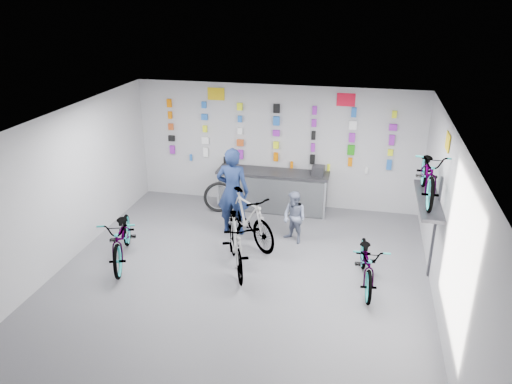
% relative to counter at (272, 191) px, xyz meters
% --- Properties ---
extents(floor, '(8.00, 8.00, 0.00)m').
position_rel_counter_xyz_m(floor, '(0.00, -3.54, -0.49)').
color(floor, '#504F54').
rests_on(floor, ground).
extents(ceiling, '(8.00, 8.00, 0.00)m').
position_rel_counter_xyz_m(ceiling, '(0.00, -3.54, 2.51)').
color(ceiling, white).
rests_on(ceiling, wall_back).
extents(wall_back, '(7.00, 0.00, 7.00)m').
position_rel_counter_xyz_m(wall_back, '(0.00, 0.46, 1.01)').
color(wall_back, '#BBBBBE').
rests_on(wall_back, floor).
extents(wall_front, '(7.00, 0.00, 7.00)m').
position_rel_counter_xyz_m(wall_front, '(0.00, -7.54, 1.01)').
color(wall_front, '#BBBBBE').
rests_on(wall_front, floor).
extents(wall_left, '(0.00, 8.00, 8.00)m').
position_rel_counter_xyz_m(wall_left, '(-3.50, -3.54, 1.01)').
color(wall_left, '#BBBBBE').
rests_on(wall_left, floor).
extents(wall_right, '(0.00, 8.00, 8.00)m').
position_rel_counter_xyz_m(wall_right, '(3.50, -3.54, 1.01)').
color(wall_right, '#BBBBBE').
rests_on(wall_right, floor).
extents(counter, '(2.70, 0.66, 1.00)m').
position_rel_counter_xyz_m(counter, '(0.00, 0.00, 0.00)').
color(counter, black).
rests_on(counter, floor).
extents(merch_wall, '(5.57, 0.08, 1.56)m').
position_rel_counter_xyz_m(merch_wall, '(0.08, 0.39, 1.29)').
color(merch_wall, purple).
rests_on(merch_wall, wall_back).
extents(wall_bracket, '(0.39, 1.90, 2.00)m').
position_rel_counter_xyz_m(wall_bracket, '(3.33, -2.34, 0.98)').
color(wall_bracket, '#333338').
rests_on(wall_bracket, wall_right).
extents(sign_left, '(0.42, 0.02, 0.30)m').
position_rel_counter_xyz_m(sign_left, '(-1.50, 0.44, 2.23)').
color(sign_left, gold).
rests_on(sign_left, wall_back).
extents(sign_right, '(0.42, 0.02, 0.30)m').
position_rel_counter_xyz_m(sign_right, '(1.60, 0.44, 2.23)').
color(sign_right, red).
rests_on(sign_right, wall_back).
extents(sign_side, '(0.02, 0.40, 0.30)m').
position_rel_counter_xyz_m(sign_side, '(3.48, -2.34, 2.16)').
color(sign_side, gold).
rests_on(sign_side, wall_right).
extents(bike_left, '(1.31, 2.11, 1.05)m').
position_rel_counter_xyz_m(bike_left, '(-2.44, -3.07, 0.04)').
color(bike_left, gray).
rests_on(bike_left, floor).
extents(bike_center, '(1.14, 1.86, 1.08)m').
position_rel_counter_xyz_m(bike_center, '(-0.16, -2.90, 0.05)').
color(bike_center, gray).
rests_on(bike_center, floor).
extents(bike_right, '(0.81, 1.86, 0.95)m').
position_rel_counter_xyz_m(bike_right, '(2.32, -2.91, -0.01)').
color(bike_right, gray).
rests_on(bike_right, floor).
extents(bike_service, '(1.80, 1.71, 1.16)m').
position_rel_counter_xyz_m(bike_service, '(-0.21, -1.79, 0.10)').
color(bike_service, gray).
rests_on(bike_service, floor).
extents(bike_wall, '(0.63, 1.80, 0.95)m').
position_rel_counter_xyz_m(bike_wall, '(3.25, -2.34, 1.57)').
color(bike_wall, gray).
rests_on(bike_wall, wall_bracket).
extents(clerk, '(0.72, 0.48, 1.98)m').
position_rel_counter_xyz_m(clerk, '(-0.62, -1.39, 0.50)').
color(clerk, '#142248').
rests_on(clerk, floor).
extents(customer, '(0.70, 0.67, 1.14)m').
position_rel_counter_xyz_m(customer, '(0.77, -1.54, 0.08)').
color(customer, slate).
rests_on(customer, floor).
extents(spare_wheel, '(0.77, 0.41, 0.76)m').
position_rel_counter_xyz_m(spare_wheel, '(-1.25, -0.37, -0.11)').
color(spare_wheel, black).
rests_on(spare_wheel, floor).
extents(register, '(0.30, 0.31, 0.22)m').
position_rel_counter_xyz_m(register, '(1.09, 0.01, 0.62)').
color(register, black).
rests_on(register, counter).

